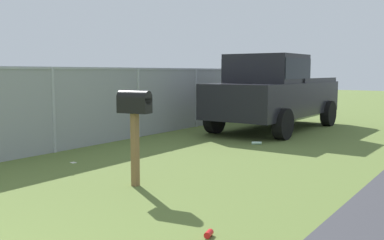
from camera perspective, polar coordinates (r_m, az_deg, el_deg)
The scene contains 6 objects.
mailbox at distance 6.23m, azimuth -7.49°, elevation 1.27°, with size 0.28×0.50×1.37m.
pickup_truck at distance 12.44m, azimuth 10.49°, elevation 3.78°, with size 5.07×2.26×2.09m.
fence_section at distance 11.96m, azimuth -2.92°, elevation 2.96°, with size 17.93×0.07×1.73m.
litter_wrapper_by_mailbox at distance 8.20m, azimuth -15.20°, elevation -5.36°, with size 0.12×0.08×0.01m, color silver.
litter_bottle_midfield_a at distance 9.95m, azimuth 8.40°, elevation -2.98°, with size 0.07×0.07×0.22m, color #B2D8BF.
litter_can_far_scatter at distance 4.48m, azimuth 2.19°, elevation -14.58°, with size 0.07×0.07×0.12m, color red.
Camera 1 is at (0.03, -3.37, 1.63)m, focal length 40.98 mm.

